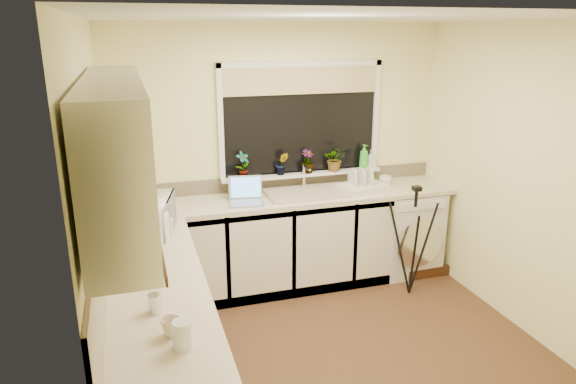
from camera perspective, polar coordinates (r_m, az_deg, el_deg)
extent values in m
plane|color=brown|center=(4.23, 5.22, -16.97)|extent=(3.20, 3.20, 0.00)
plane|color=white|center=(3.51, 6.36, 18.37)|extent=(3.20, 3.20, 0.00)
plane|color=#FCF4A8|center=(5.05, -0.83, 4.08)|extent=(3.20, 0.00, 3.20)
plane|color=#FCF4A8|center=(2.49, 19.39, -11.35)|extent=(3.20, 0.00, 3.20)
plane|color=#FCF4A8|center=(3.43, -19.83, -3.42)|extent=(0.00, 3.00, 3.00)
plane|color=#FCF4A8|center=(4.54, 24.74, 0.94)|extent=(0.00, 3.00, 3.00)
cube|color=silver|center=(4.94, -3.44, -5.96)|extent=(2.55, 0.60, 0.86)
cube|color=silver|center=(3.51, -13.53, -16.93)|extent=(0.54, 2.40, 0.86)
cube|color=beige|center=(4.87, 0.18, -0.65)|extent=(3.20, 0.60, 0.04)
cube|color=beige|center=(3.28, -14.09, -10.40)|extent=(0.60, 2.40, 0.04)
cube|color=silver|center=(2.83, -18.07, 4.69)|extent=(0.28, 1.90, 0.70)
cube|color=beige|center=(3.19, -19.61, -6.92)|extent=(0.02, 2.40, 0.45)
cube|color=beige|center=(5.10, -0.78, 1.26)|extent=(3.20, 0.02, 0.14)
cube|color=black|center=(5.03, 1.41, 7.80)|extent=(1.50, 0.02, 1.00)
cube|color=tan|center=(4.96, 1.54, 12.03)|extent=(1.50, 0.02, 0.25)
cube|color=white|center=(5.09, 1.56, 1.97)|extent=(1.60, 0.14, 0.03)
cube|color=tan|center=(4.92, 2.41, -0.07)|extent=(0.82, 0.46, 0.03)
cylinder|color=silver|center=(5.05, 1.74, 1.67)|extent=(0.03, 0.03, 0.24)
cube|color=silver|center=(5.48, 12.49, -4.03)|extent=(0.62, 0.60, 0.85)
cube|color=#9999A1|center=(4.65, -4.54, -1.22)|extent=(0.33, 0.26, 0.02)
cube|color=#5BA1F9|center=(4.74, -4.68, 0.55)|extent=(0.31, 0.11, 0.21)
cylinder|color=silver|center=(3.91, -13.87, -3.84)|extent=(0.16, 0.16, 0.20)
cube|color=silver|center=(5.06, 8.08, 0.50)|extent=(0.49, 0.41, 0.06)
cylinder|color=white|center=(2.66, -11.41, -14.97)|extent=(0.10, 0.10, 0.14)
cylinder|color=silver|center=(3.00, -14.26, -11.65)|extent=(0.08, 0.08, 0.10)
imported|color=white|center=(4.08, -14.90, -2.50)|extent=(0.44, 0.56, 0.27)
imported|color=#999999|center=(4.87, -4.92, 2.95)|extent=(0.16, 0.14, 0.26)
imported|color=#999999|center=(4.98, -0.65, 3.11)|extent=(0.14, 0.12, 0.22)
imported|color=#999999|center=(5.05, 2.13, 3.36)|extent=(0.17, 0.17, 0.23)
imported|color=#999999|center=(5.14, 5.14, 3.61)|extent=(0.25, 0.23, 0.24)
imported|color=green|center=(5.27, 8.26, 3.85)|extent=(0.12, 0.12, 0.24)
imported|color=#999999|center=(5.32, 8.98, 3.57)|extent=(0.08, 0.09, 0.18)
imported|color=white|center=(5.27, 10.53, 1.23)|extent=(0.14, 0.14, 0.10)
imported|color=beige|center=(2.78, -12.66, -14.11)|extent=(0.12, 0.12, 0.09)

